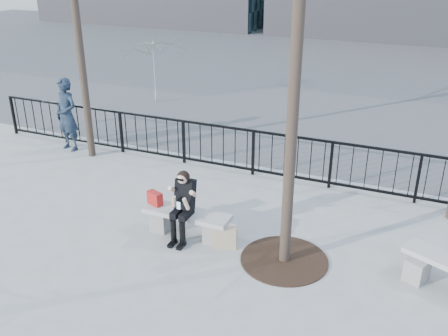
% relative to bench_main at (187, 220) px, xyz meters
% --- Properties ---
extents(ground, '(120.00, 120.00, 0.00)m').
position_rel_bench_main_xyz_m(ground, '(0.00, 0.00, -0.30)').
color(ground, gray).
rests_on(ground, ground).
extents(street_surface, '(60.00, 23.00, 0.01)m').
position_rel_bench_main_xyz_m(street_surface, '(0.00, 15.00, -0.30)').
color(street_surface, '#474747').
rests_on(street_surface, ground).
extents(railing, '(14.00, 0.06, 1.10)m').
position_rel_bench_main_xyz_m(railing, '(0.00, 3.00, 0.25)').
color(railing, black).
rests_on(railing, ground).
extents(tree_grate, '(1.50, 1.50, 0.02)m').
position_rel_bench_main_xyz_m(tree_grate, '(1.90, -0.10, -0.29)').
color(tree_grate, black).
rests_on(tree_grate, ground).
extents(bench_main, '(1.65, 0.46, 0.49)m').
position_rel_bench_main_xyz_m(bench_main, '(0.00, 0.00, 0.00)').
color(bench_main, slate).
rests_on(bench_main, ground).
extents(seated_woman, '(0.50, 0.64, 1.34)m').
position_rel_bench_main_xyz_m(seated_woman, '(0.00, -0.16, 0.37)').
color(seated_woman, black).
rests_on(seated_woman, ground).
extents(handbag, '(0.34, 0.25, 0.25)m').
position_rel_bench_main_xyz_m(handbag, '(-0.67, 0.02, 0.32)').
color(handbag, '#AA1914').
rests_on(handbag, bench_main).
extents(shopping_bag, '(0.45, 0.27, 0.40)m').
position_rel_bench_main_xyz_m(shopping_bag, '(0.81, -0.12, -0.10)').
color(shopping_bag, '#C8B68D').
rests_on(shopping_bag, ground).
extents(standing_man, '(0.77, 0.58, 1.89)m').
position_rel_bench_main_xyz_m(standing_man, '(-4.77, 2.64, 0.65)').
color(standing_man, black).
rests_on(standing_man, ground).
extents(vendor_umbrella, '(2.97, 3.00, 2.12)m').
position_rel_bench_main_xyz_m(vendor_umbrella, '(-4.87, 7.25, 0.76)').
color(vendor_umbrella, yellow).
rests_on(vendor_umbrella, ground).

